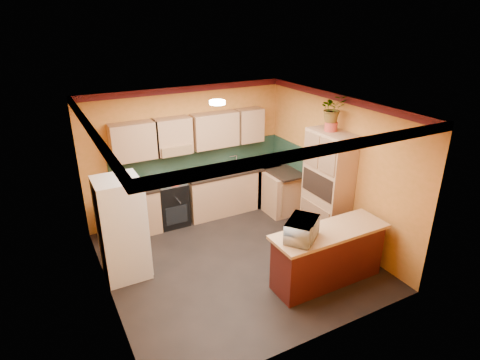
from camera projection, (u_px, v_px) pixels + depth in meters
name	position (u px, v px, depth m)	size (l,w,h in m)	color
room_shell	(228.00, 141.00, 6.42)	(4.24, 4.24, 2.72)	black
base_cabinets_back	(200.00, 197.00, 8.34)	(3.65, 0.60, 0.88)	#AA7A5A
countertop_back	(199.00, 177.00, 8.16)	(3.65, 0.62, 0.04)	black
stove	(171.00, 203.00, 8.06)	(0.58, 0.58, 0.91)	black
kettle	(175.00, 178.00, 7.85)	(0.17, 0.17, 0.18)	#BA250C
sink	(233.00, 169.00, 8.48)	(0.48, 0.40, 0.03)	silver
base_cabinets_right	(285.00, 193.00, 8.55)	(0.60, 0.80, 0.88)	#AA7A5A
countertop_right	(286.00, 173.00, 8.37)	(0.62, 0.80, 0.04)	black
fridge	(122.00, 229.00, 6.32)	(0.68, 0.66, 1.70)	silver
pantry	(327.00, 187.00, 7.31)	(0.48, 0.90, 2.10)	#AA7A5A
fern_pot	(331.00, 126.00, 6.91)	(0.22, 0.22, 0.16)	#AB3829
fern	(333.00, 108.00, 6.79)	(0.42, 0.37, 0.47)	#AA7A5A
breakfast_bar	(328.00, 257.00, 6.30)	(1.80, 0.55, 0.88)	#451010
bar_top	(330.00, 232.00, 6.12)	(1.90, 0.65, 0.05)	tan
microwave	(302.00, 230.00, 5.82)	(0.57, 0.39, 0.32)	silver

